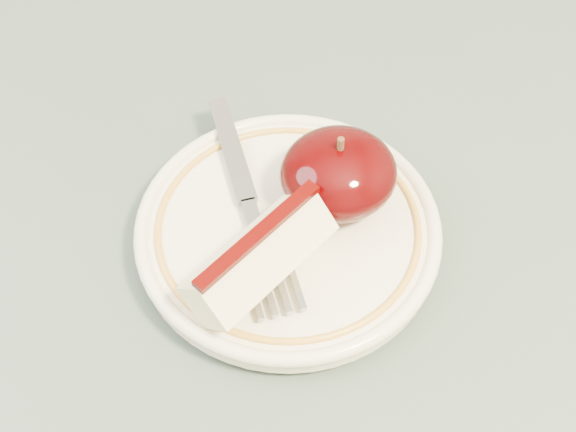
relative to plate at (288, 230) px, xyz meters
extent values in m
cylinder|color=brown|center=(0.31, 0.29, -0.41)|extent=(0.05, 0.05, 0.71)
cylinder|color=beige|center=(0.00, 0.00, -0.01)|extent=(0.10, 0.10, 0.01)
cylinder|color=beige|center=(0.00, 0.00, 0.00)|extent=(0.18, 0.18, 0.01)
torus|color=beige|center=(0.00, 0.00, 0.00)|extent=(0.18, 0.18, 0.01)
torus|color=gold|center=(0.00, 0.00, 0.00)|extent=(0.16, 0.16, 0.00)
ellipsoid|color=black|center=(0.03, 0.01, 0.03)|extent=(0.07, 0.07, 0.04)
cylinder|color=#472D19|center=(0.03, 0.01, 0.05)|extent=(0.00, 0.00, 0.01)
cube|color=#FFF0BB|center=(-0.02, -0.03, 0.02)|extent=(0.10, 0.08, 0.04)
cube|color=#330201|center=(-0.02, -0.03, 0.04)|extent=(0.08, 0.05, 0.00)
cube|color=gray|center=(-0.02, 0.06, 0.01)|extent=(0.01, 0.09, 0.00)
cube|color=gray|center=(-0.02, 0.01, 0.01)|extent=(0.01, 0.03, 0.00)
cube|color=gray|center=(-0.02, -0.01, 0.01)|extent=(0.03, 0.02, 0.00)
cube|color=gray|center=(-0.01, -0.04, 0.01)|extent=(0.00, 0.04, 0.00)
cube|color=gray|center=(-0.02, -0.04, 0.01)|extent=(0.00, 0.04, 0.00)
cube|color=gray|center=(-0.02, -0.04, 0.01)|extent=(0.00, 0.04, 0.00)
cube|color=gray|center=(-0.03, -0.04, 0.01)|extent=(0.00, 0.04, 0.00)
camera|label=1|loc=(-0.08, -0.27, 0.38)|focal=50.00mm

